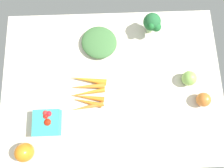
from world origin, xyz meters
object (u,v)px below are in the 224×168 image
Objects in this scene: berry_basket at (47,122)px; heirloom_tomato_orange at (204,100)px; broccoli_head at (152,23)px; heirloom_tomato_green at (189,78)px; leafy_greens_clump at (99,42)px; bell_pepper_orange at (24,152)px; carrot_bunch at (88,92)px.

heirloom_tomato_orange is at bearing 6.24° from berry_basket.
berry_basket is at bearing -138.04° from broccoli_head.
heirloom_tomato_orange is at bearing -59.73° from broccoli_head.
broccoli_head is (-21.15, 36.23, 4.72)cm from heirloom_tomato_orange.
broccoli_head reaches higher than heirloom_tomato_orange.
leafy_greens_clump is at bearing 154.20° from heirloom_tomato_green.
berry_basket is (-69.96, -7.65, -0.09)cm from heirloom_tomato_orange.
bell_pepper_orange is at bearing -122.91° from leafy_greens_clump.
heirloom_tomato_green is 0.39× the size of leafy_greens_clump.
carrot_bunch is (-47.02, -4.40, -2.12)cm from heirloom_tomato_green.
berry_basket is 1.30× the size of bell_pepper_orange.
heirloom_tomato_orange is 0.36× the size of carrot_bunch.
carrot_bunch is at bearing -135.63° from broccoli_head.
broccoli_head reaches higher than carrot_bunch.
bell_pepper_orange is 0.70× the size of broccoli_head.
heirloom_tomato_green is 30.89cm from broccoli_head.
carrot_bunch is 1.60× the size of berry_basket.
leafy_greens_clump is 2.00× the size of bell_pepper_orange.
bell_pepper_orange is at bearing -135.87° from carrot_bunch.
heirloom_tomato_orange reaches higher than carrot_bunch.
bell_pepper_orange reaches higher than carrot_bunch.
heirloom_tomato_green is at bearing -25.80° from leafy_greens_clump.
bell_pepper_orange is (-8.73, -12.19, 1.22)cm from berry_basket.
leafy_greens_clump is (5.91, 24.26, 0.88)cm from carrot_bunch.
heirloom_tomato_orange is 81.15cm from bell_pepper_orange.
heirloom_tomato_orange is 0.57× the size of berry_basket.
berry_basket is 65.81cm from broccoli_head.
leafy_greens_clump is (23.49, 37.59, -0.97)cm from berry_basket.
leafy_greens_clump is 26.72cm from broccoli_head.
broccoli_head is at bearing 121.11° from heirloom_tomato_green.
leafy_greens_clump is at bearing 147.20° from heirloom_tomato_orange.
bell_pepper_orange reaches higher than heirloom_tomato_orange.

